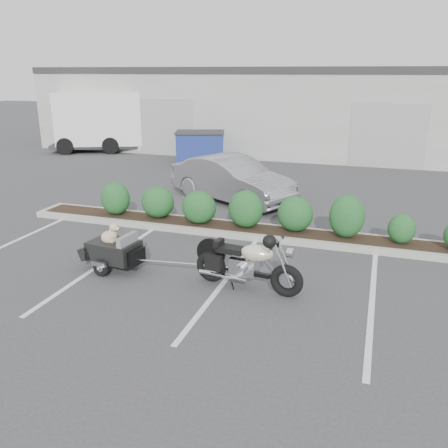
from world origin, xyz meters
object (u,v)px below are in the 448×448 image
(pet_trailer, at_px, (113,250))
(sedan, at_px, (232,179))
(dumpster, at_px, (200,147))
(motorcycle, at_px, (247,264))
(delivery_truck, at_px, (115,123))

(pet_trailer, distance_m, sedan, 5.86)
(sedan, bearing_deg, dumpster, 56.97)
(sedan, bearing_deg, pet_trailer, -159.21)
(motorcycle, xyz_separation_m, sedan, (-2.12, 5.85, 0.20))
(delivery_truck, bearing_deg, dumpster, -42.19)
(pet_trailer, relative_size, delivery_truck, 0.26)
(motorcycle, bearing_deg, dumpster, 122.30)
(delivery_truck, bearing_deg, motorcycle, -74.60)
(sedan, height_order, dumpster, sedan)
(pet_trailer, bearing_deg, sedan, 90.94)
(motorcycle, height_order, dumpster, dumpster)
(pet_trailer, xyz_separation_m, sedan, (0.65, 5.82, 0.26))
(sedan, height_order, delivery_truck, delivery_truck)
(motorcycle, bearing_deg, delivery_truck, 135.80)
(motorcycle, height_order, sedan, sedan)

